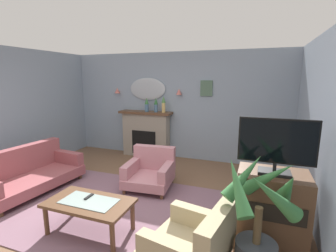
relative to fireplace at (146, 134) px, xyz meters
name	(u,v)px	position (x,y,z in m)	size (l,w,h in m)	color
floor	(109,220)	(0.71, -2.81, -0.62)	(6.45, 6.96, 0.10)	brown
wall_back	(175,106)	(0.71, 0.22, 0.73)	(6.45, 0.10, 2.60)	#8C9EB2
patterned_rug	(116,209)	(0.71, -2.61, -0.56)	(3.20, 2.40, 0.01)	#7F5B6B
fireplace	(146,134)	(0.00, 0.00, 0.00)	(1.36, 0.36, 1.16)	gray
mantel_vase_centre	(147,105)	(0.05, -0.03, 0.76)	(0.10, 0.10, 0.35)	#4C7093
mantel_vase_right	(156,104)	(0.30, -0.03, 0.78)	(0.10, 0.10, 0.35)	#4C7093
mantel_vase_left	(164,104)	(0.50, -0.03, 0.80)	(0.10, 0.10, 0.40)	tan
wall_mirror	(148,89)	(0.00, 0.14, 1.14)	(0.96, 0.06, 0.56)	#B2BCC6
wall_sconce_left	(117,91)	(-0.85, 0.09, 1.09)	(0.14, 0.14, 0.14)	#D17066
wall_sconce_right	(179,92)	(0.85, 0.09, 1.09)	(0.14, 0.14, 0.14)	#D17066
framed_picture	(206,88)	(1.50, 0.15, 1.18)	(0.28, 0.03, 0.36)	#4C6B56
coffee_table	(89,205)	(0.71, -3.21, -0.19)	(1.10, 0.60, 0.45)	brown
tv_remote	(89,197)	(0.64, -3.13, -0.12)	(0.04, 0.16, 0.02)	black
floral_couch	(28,173)	(-1.13, -2.55, -0.25)	(1.02, 1.78, 0.76)	#934C51
armchair_beside_couch	(151,171)	(0.87, -1.65, -0.27)	(0.88, 0.89, 0.71)	#B77A84
armchair_by_coffee_table	(194,242)	(2.13, -3.34, -0.27)	(0.96, 0.94, 0.71)	tan
tv_cabinet	(271,208)	(2.88, -2.61, -0.12)	(0.80, 0.57, 0.90)	brown
tv_flatscreen	(277,145)	(2.88, -2.63, 0.68)	(0.84, 0.24, 0.65)	black
potted_plant_corner_palm	(259,220)	(2.74, -3.20, 0.04)	(0.79, 0.81, 1.24)	#474C56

